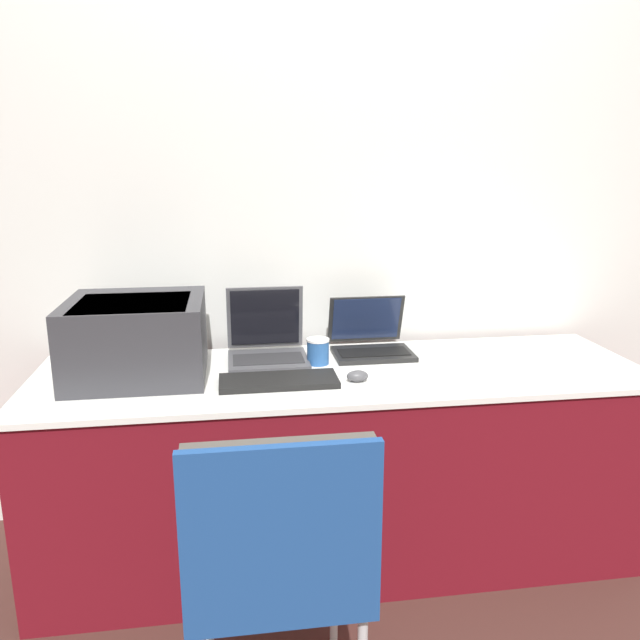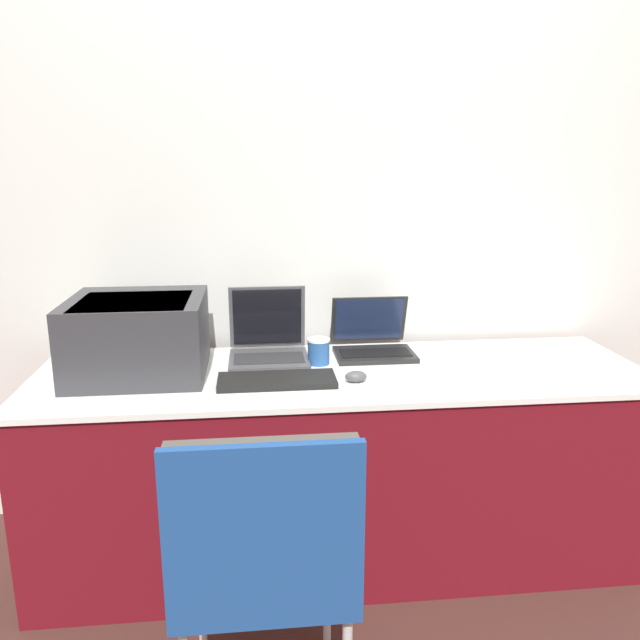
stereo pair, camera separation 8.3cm
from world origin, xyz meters
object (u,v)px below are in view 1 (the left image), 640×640
laptop_right (370,341)px  external_keyboard (279,381)px  laptop_left (267,344)px  chair (278,550)px  mouse (357,376)px  printer (137,335)px  coffee_cup (318,351)px

laptop_right → external_keyboard: (-0.38, -0.30, -0.04)m
laptop_right → external_keyboard: 0.49m
laptop_left → chair: laptop_left is taller
mouse → laptop_left: bearing=133.6°
printer → external_keyboard: printer is taller
external_keyboard → coffee_cup: size_ratio=4.16×
laptop_left → mouse: size_ratio=3.93×
chair → coffee_cup: bearing=76.1°
printer → mouse: printer is taller
laptop_right → printer: bearing=-170.2°
laptop_right → chair: size_ratio=0.34×
external_keyboard → chair: 0.72m
printer → mouse: bearing=-13.2°
coffee_cup → chair: (-0.22, -0.89, -0.20)m
printer → coffee_cup: bearing=3.5°
external_keyboard → coffee_cup: 0.26m
printer → mouse: (0.74, -0.17, -0.13)m
printer → external_keyboard: bearing=-18.3°
printer → mouse: 0.77m
external_keyboard → chair: chair is taller
coffee_cup → printer: bearing=-176.5°
chair → mouse: bearing=64.4°
printer → laptop_right: (0.86, 0.15, -0.10)m
laptop_right → mouse: (-0.12, -0.32, -0.03)m
coffee_cup → mouse: bearing=-63.7°
coffee_cup → mouse: coffee_cup is taller
coffee_cup → chair: size_ratio=0.11×
laptop_left → chair: 1.00m
mouse → external_keyboard: bearing=176.3°
printer → external_keyboard: size_ratio=1.15×
printer → chair: (0.41, -0.85, -0.30)m
laptop_right → coffee_cup: bearing=-153.7°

